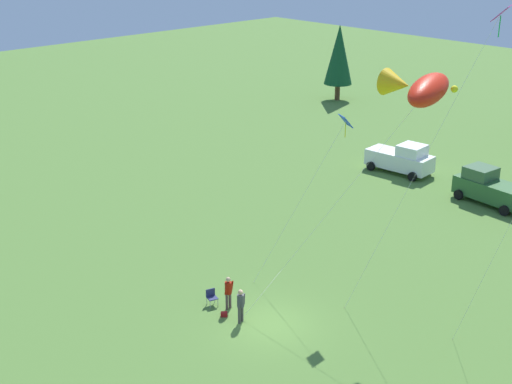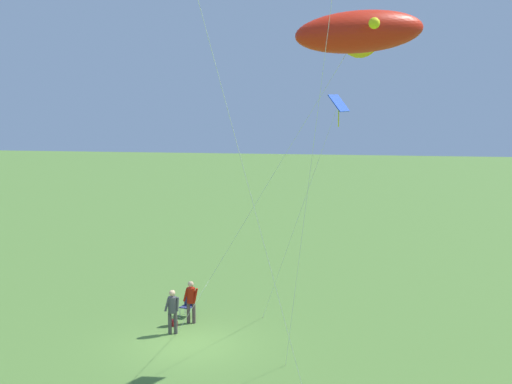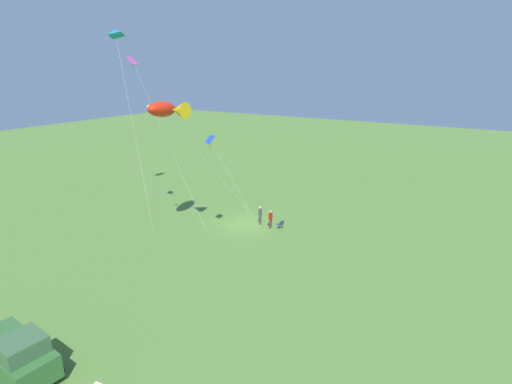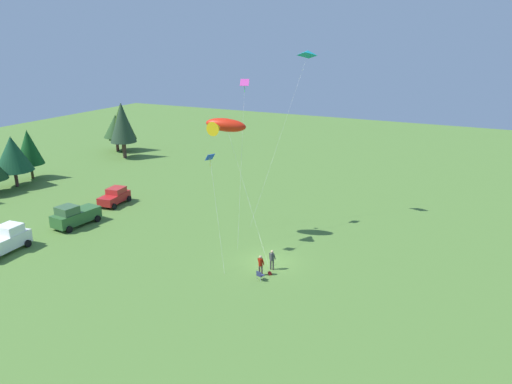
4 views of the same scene
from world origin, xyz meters
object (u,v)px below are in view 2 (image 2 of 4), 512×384
(person_kite_flyer, at_px, (172,308))
(folding_chair, at_px, (188,305))
(kite_diamond_blue, at_px, (335,113))
(backpack_on_grass, at_px, (173,323))
(kite_large_fish, at_px, (360,33))
(person_spectator, at_px, (191,299))

(person_kite_flyer, distance_m, folding_chair, 2.29)
(person_kite_flyer, relative_size, kite_diamond_blue, 0.19)
(backpack_on_grass, xyz_separation_m, kite_large_fish, (5.30, 7.19, 10.88))
(person_kite_flyer, xyz_separation_m, backpack_on_grass, (-0.95, -0.24, -0.91))
(person_spectator, distance_m, kite_diamond_blue, 9.66)
(person_spectator, height_order, kite_diamond_blue, kite_diamond_blue)
(person_spectator, xyz_separation_m, backpack_on_grass, (0.40, -0.64, -0.91))
(person_spectator, bearing_deg, person_kite_flyer, -20.87)
(kite_large_fish, xyz_separation_m, kite_diamond_blue, (-3.73, -0.80, -2.46))
(kite_large_fish, relative_size, kite_diamond_blue, 1.28)
(backpack_on_grass, height_order, kite_large_fish, kite_large_fish)
(backpack_on_grass, bearing_deg, person_kite_flyer, 14.12)
(person_kite_flyer, bearing_deg, kite_diamond_blue, 71.94)
(person_spectator, relative_size, kite_diamond_blue, 0.19)
(person_kite_flyer, distance_m, kite_diamond_blue, 9.73)
(person_spectator, distance_m, backpack_on_grass, 1.18)
(person_spectator, xyz_separation_m, kite_large_fish, (5.69, 6.55, 9.97))
(person_kite_flyer, distance_m, person_spectator, 1.40)
(person_kite_flyer, bearing_deg, folding_chair, 166.29)
(kite_large_fish, bearing_deg, person_spectator, -131.02)
(person_kite_flyer, distance_m, backpack_on_grass, 1.33)
(folding_chair, distance_m, person_spectator, 1.09)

